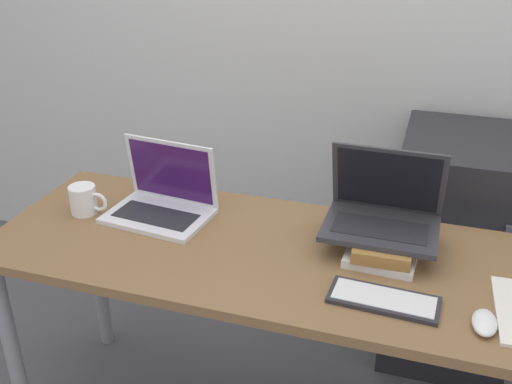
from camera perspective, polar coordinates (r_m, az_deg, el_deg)
The scene contains 8 objects.
desk at distance 1.79m, azimuth 2.04°, elevation -7.82°, with size 1.72×0.63×0.74m.
laptop_left at distance 1.94m, azimuth -8.89°, elevation -0.84°, with size 0.34×0.26×0.23m.
book_stack at distance 1.76m, azimuth 12.13°, elevation -4.82°, with size 0.21×0.26×0.06m.
laptop_on_books at distance 1.76m, azimuth 12.01°, elevation -1.88°, with size 0.33×0.24×0.24m.
wireless_keyboard at distance 1.57m, azimuth 12.07°, elevation -9.99°, with size 0.28×0.13×0.01m.
mouse at distance 1.55m, azimuth 20.93°, elevation -11.54°, with size 0.06×0.10×0.03m.
mug at distance 2.00m, azimuth -16.05°, elevation -0.72°, with size 0.13×0.09×0.09m.
mini_fridge at distance 2.43m, azimuth 18.37°, elevation -5.12°, with size 0.46×0.55×0.90m.
Camera 1 is at (0.39, -1.11, 1.66)m, focal length 42.00 mm.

